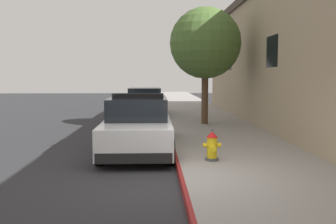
% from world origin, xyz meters
% --- Properties ---
extents(ground_plane, '(32.62, 60.00, 0.20)m').
position_xyz_m(ground_plane, '(-4.24, 10.00, -0.10)').
color(ground_plane, '#2B2B2D').
extents(sidewalk_pavement, '(3.52, 60.00, 0.17)m').
position_xyz_m(sidewalk_pavement, '(1.76, 10.00, 0.08)').
color(sidewalk_pavement, gray).
rests_on(sidewalk_pavement, ground).
extents(curb_painted_edge, '(0.08, 60.00, 0.17)m').
position_xyz_m(curb_painted_edge, '(-0.04, 10.00, 0.08)').
color(curb_painted_edge, maroon).
rests_on(curb_painted_edge, ground).
extents(police_cruiser, '(1.94, 4.84, 1.68)m').
position_xyz_m(police_cruiser, '(-1.06, 3.32, 0.74)').
color(police_cruiser, white).
rests_on(police_cruiser, ground).
extents(parked_car_silver_ahead, '(1.94, 4.84, 1.56)m').
position_xyz_m(parked_car_silver_ahead, '(-1.07, 12.25, 0.74)').
color(parked_car_silver_ahead, navy).
rests_on(parked_car_silver_ahead, ground).
extents(fire_hydrant, '(0.44, 0.40, 0.76)m').
position_xyz_m(fire_hydrant, '(0.79, 1.31, 0.51)').
color(fire_hydrant, '#4C4C51').
rests_on(fire_hydrant, sidewalk_pavement).
extents(street_tree, '(2.95, 2.95, 4.84)m').
position_xyz_m(street_tree, '(1.54, 8.23, 3.52)').
color(street_tree, brown).
rests_on(street_tree, sidewalk_pavement).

